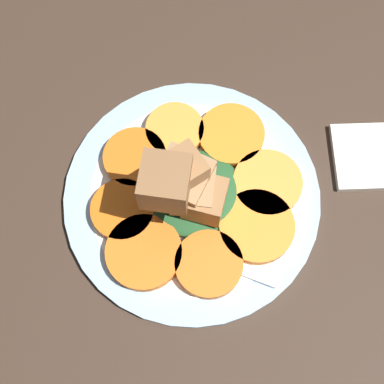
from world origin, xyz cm
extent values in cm
cube|color=#38281E|center=(0.00, 0.00, 1.00)|extent=(120.00, 120.00, 2.00)
cylinder|color=#99B7D1|center=(0.00, 0.00, 2.50)|extent=(26.69, 26.69, 1.00)
cylinder|color=white|center=(0.00, 0.00, 2.55)|extent=(21.35, 21.35, 1.00)
cylinder|color=orange|center=(-5.83, 4.06, 3.77)|extent=(6.62, 6.62, 1.34)
cylinder|color=#D76115|center=(-7.08, -1.61, 3.77)|extent=(6.42, 6.42, 1.34)
cylinder|color=orange|center=(-4.94, -6.04, 3.77)|extent=(7.57, 7.57, 1.34)
cylinder|color=orange|center=(1.38, -7.44, 3.77)|extent=(6.70, 6.70, 1.34)
cylinder|color=orange|center=(6.34, -3.80, 3.77)|extent=(7.58, 7.58, 1.34)
cylinder|color=orange|center=(7.78, 0.78, 3.77)|extent=(7.14, 7.14, 1.34)
cylinder|color=orange|center=(4.40, 6.37, 3.77)|extent=(7.02, 7.02, 1.34)
cylinder|color=orange|center=(-1.60, 7.12, 3.77)|extent=(6.22, 6.22, 1.34)
ellipsoid|color=#235128|center=(0.00, 0.00, 4.00)|extent=(10.50, 9.45, 1.79)
cube|color=#9E754C|center=(-0.82, -0.43, 7.28)|extent=(6.43, 6.43, 4.77)
cube|color=#9E754C|center=(-1.28, 0.34, 6.89)|extent=(5.41, 5.41, 3.99)
cube|color=#9E754C|center=(-0.18, -0.94, 6.94)|extent=(4.68, 4.68, 4.09)
cube|color=olive|center=(1.14, -1.71, 6.83)|extent=(4.84, 4.84, 3.88)
cube|color=brown|center=(-2.40, -1.56, 11.36)|extent=(5.00, 5.00, 4.31)
cube|color=olive|center=(-0.77, 0.38, 10.17)|extent=(4.84, 4.84, 3.52)
cube|color=silver|center=(2.49, -7.09, 3.30)|extent=(11.38, 5.64, 0.40)
cube|color=silver|center=(-3.65, -4.49, 3.30)|extent=(2.23, 2.69, 0.40)
cube|color=silver|center=(-6.86, -4.22, 3.30)|extent=(4.43, 2.11, 0.40)
cube|color=silver|center=(-6.60, -3.60, 3.30)|extent=(4.43, 2.11, 0.40)
cube|color=silver|center=(-6.34, -2.99, 3.30)|extent=(4.43, 2.11, 0.40)
cube|color=silver|center=(-6.08, -2.38, 3.30)|extent=(4.43, 2.11, 0.40)
camera|label=1|loc=(-0.61, -18.04, 55.37)|focal=50.00mm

